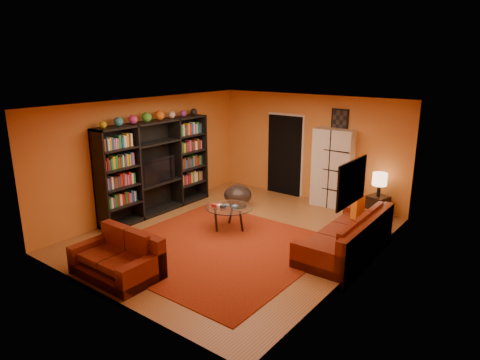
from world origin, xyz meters
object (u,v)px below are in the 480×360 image
Objects in this scene: bowl_chair at (238,195)px; sofa at (350,237)px; side_table at (377,207)px; table_lamp at (380,180)px; coffee_table at (229,209)px; entertainment_unit at (156,167)px; tv at (155,170)px; storage_cabinet at (333,168)px; loveseat at (120,258)px.

sofa is at bearing -12.86° from bowl_chair.
table_lamp is at bearing 0.00° from side_table.
entertainment_unit is at bearing -175.63° from coffee_table.
sofa is 2.50× the size of coffee_table.
sofa is at bearing -83.28° from table_lamp.
sofa is 3.64× the size of bowl_chair.
sofa is 3.22m from bowl_chair.
tv is at bearing -130.30° from bowl_chair.
entertainment_unit reaches higher than bowl_chair.
coffee_table is 1.41m from bowl_chair.
bowl_chair is (-1.72, -1.44, -0.64)m from storage_cabinet.
sofa is 4.82× the size of side_table.
sofa reaches higher than bowl_chair.
bowl_chair reaches higher than side_table.
side_table is (1.17, -0.12, -0.68)m from storage_cabinet.
storage_cabinet is 1.18m from table_lamp.
entertainment_unit is 5.71× the size of table_lamp.
loveseat is 2.19× the size of bowl_chair.
table_lamp is at bearing -56.10° from tv.
side_table is at bearing 49.19° from coffee_table.
loveseat is (1.77, -2.42, -0.76)m from entertainment_unit.
bowl_chair is 3.18m from side_table.
sofa is (4.42, 0.64, -0.77)m from entertainment_unit.
storage_cabinet is 2.33m from bowl_chair.
storage_cabinet is (1.23, 5.22, 0.64)m from loveseat.
bowl_chair is (1.23, 1.45, -0.72)m from tv.
loveseat is at bearing -95.02° from coffee_table.
tv reaches higher than loveseat.
coffee_table is (0.23, 2.57, 0.16)m from loveseat.
table_lamp reaches higher than sofa.
tv reaches higher than table_lamp.
tv is 0.69× the size of loveseat.
tv is at bearing -172.79° from coffee_table.
tv is 2.04m from coffee_table.
loveseat is (-2.65, -3.06, 0.00)m from sofa.
loveseat is 5.40m from storage_cabinet.
bowl_chair is at bearing 46.67° from entertainment_unit.
sofa is 2.66m from storage_cabinet.
table_lamp is at bearing 95.54° from sofa.
tv is at bearing -61.89° from entertainment_unit.
storage_cabinet is (3.00, 2.80, -0.12)m from entertainment_unit.
entertainment_unit is at bearing -133.33° from bowl_chair.
loveseat reaches higher than side_table.
entertainment_unit is 2.09m from coffee_table.
entertainment_unit is at bearing -172.89° from sofa.
tv is at bearing -146.10° from table_lamp.
tv reaches higher than bowl_chair.
loveseat is 5.67m from table_lamp.
side_table is at bearing -25.42° from loveseat.
tv is 4.49m from sofa.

